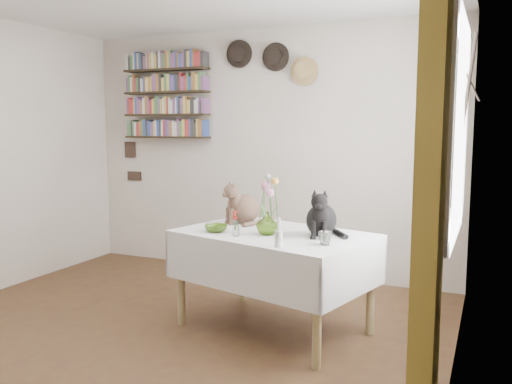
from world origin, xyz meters
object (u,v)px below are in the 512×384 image
at_px(tabby_cat, 246,201).
at_px(black_cat, 322,211).
at_px(flower_vase, 267,223).
at_px(bookshelf_unit, 166,96).
at_px(dining_table, 274,257).

height_order(tabby_cat, black_cat, tabby_cat).
bearing_deg(flower_vase, bookshelf_unit, 140.57).
xyz_separation_m(dining_table, black_cat, (0.35, 0.04, 0.36)).
bearing_deg(bookshelf_unit, dining_table, -37.42).
distance_m(tabby_cat, flower_vase, 0.51).
bearing_deg(tabby_cat, bookshelf_unit, -176.40).
distance_m(tabby_cat, bookshelf_unit, 2.05).
bearing_deg(flower_vase, dining_table, 80.00).
xyz_separation_m(black_cat, flower_vase, (-0.37, -0.13, -0.09)).
bearing_deg(dining_table, black_cat, 5.96).
relative_size(black_cat, bookshelf_unit, 0.35).
xyz_separation_m(dining_table, bookshelf_unit, (-1.82, 1.39, 1.28)).
distance_m(black_cat, flower_vase, 0.40).
xyz_separation_m(flower_vase, bookshelf_unit, (-1.80, 1.48, 1.02)).
distance_m(dining_table, flower_vase, 0.28).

